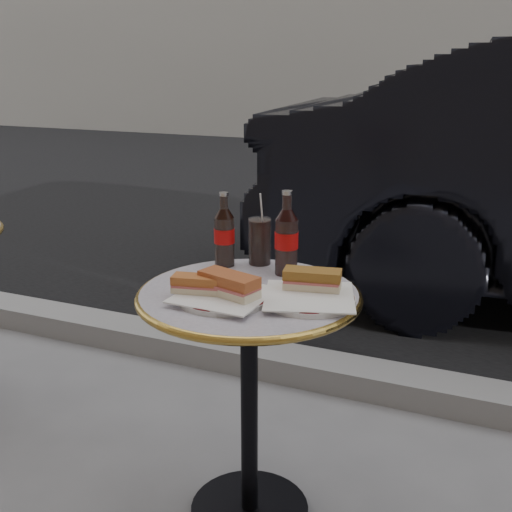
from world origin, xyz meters
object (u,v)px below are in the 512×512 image
at_px(plate_right, 309,299).
at_px(cola_bottle_right, 287,233).
at_px(cola_bottle_left, 224,229).
at_px(cola_glass, 260,241).
at_px(bistro_table, 249,409).
at_px(plate_left, 224,298).

distance_m(plate_right, cola_bottle_right, 0.26).
height_order(cola_bottle_left, cola_bottle_right, cola_bottle_right).
bearing_deg(plate_right, cola_bottle_left, 150.33).
xyz_separation_m(cola_bottle_right, cola_glass, (-0.11, 0.06, -0.05)).
distance_m(bistro_table, cola_bottle_left, 0.54).
height_order(plate_left, cola_bottle_right, cola_bottle_right).
relative_size(bistro_table, cola_bottle_left, 3.18).
xyz_separation_m(cola_bottle_left, cola_glass, (0.09, 0.06, -0.04)).
bearing_deg(bistro_table, plate_left, -111.09).
xyz_separation_m(plate_left, cola_bottle_right, (0.07, 0.27, 0.12)).
xyz_separation_m(plate_right, cola_bottle_right, (-0.14, 0.19, 0.12)).
bearing_deg(cola_bottle_left, cola_bottle_right, -0.65).
distance_m(bistro_table, cola_bottle_right, 0.53).
bearing_deg(bistro_table, plate_right, -3.08).
height_order(cola_bottle_right, cola_glass, cola_bottle_right).
relative_size(cola_bottle_left, cola_bottle_right, 0.91).
bearing_deg(cola_bottle_left, plate_left, -64.76).
bearing_deg(cola_glass, plate_left, -83.88).
bearing_deg(cola_bottle_left, bistro_table, -48.60).
distance_m(bistro_table, plate_left, 0.38).
xyz_separation_m(plate_left, cola_bottle_left, (-0.13, 0.27, 0.11)).
bearing_deg(cola_bottle_right, plate_left, -105.50).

